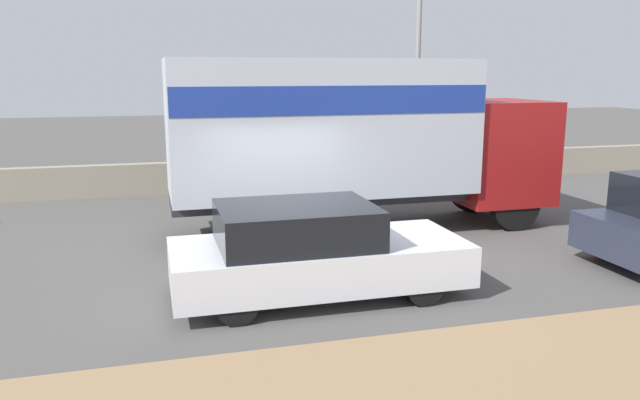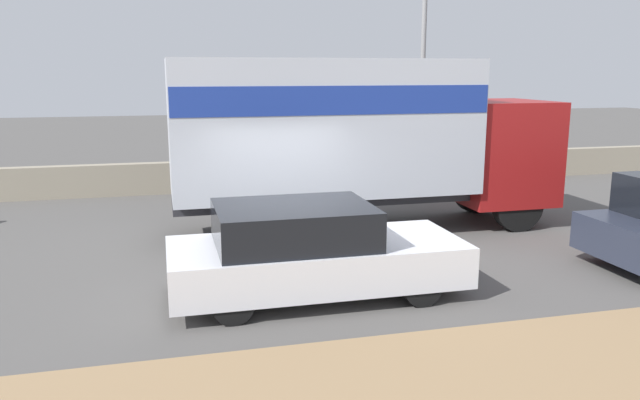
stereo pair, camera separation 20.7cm
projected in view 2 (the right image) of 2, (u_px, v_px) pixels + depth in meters
name	position (u px, v px, depth m)	size (l,w,h in m)	color
ground_plane	(295.00, 277.00, 10.39)	(80.00, 80.00, 0.00)	#514F4C
stone_wall_backdrop	(237.00, 175.00, 17.84)	(60.00, 0.35, 0.87)	gray
street_lamp	(423.00, 44.00, 17.58)	(0.56, 0.28, 7.08)	gray
box_truck	(354.00, 132.00, 13.01)	(8.15, 2.37, 3.60)	maroon
car_hatchback	(310.00, 251.00, 9.39)	(4.42, 1.86, 1.42)	silver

